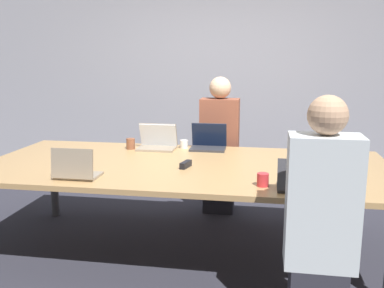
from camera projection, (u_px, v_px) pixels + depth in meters
name	position (u px, v px, depth m)	size (l,w,h in m)	color
ground_plane	(185.00, 250.00, 3.70)	(24.00, 24.00, 0.00)	#2D2D38
curtain_wall	(216.00, 76.00, 5.56)	(12.00, 0.06, 2.80)	#9999A3
conference_table	(185.00, 170.00, 3.56)	(3.36, 1.53, 0.77)	tan
laptop_near_left	(76.00, 170.00, 3.10)	(0.31, 0.23, 0.24)	gray
laptop_far_midleft	(157.00, 142.00, 4.12)	(0.37, 0.25, 0.24)	gray
cup_far_midleft	(131.00, 144.00, 4.12)	(0.08, 0.08, 0.10)	brown
laptop_far_center	(208.00, 142.00, 4.11)	(0.34, 0.24, 0.25)	#333338
person_far_center	(219.00, 147.00, 4.50)	(0.40, 0.24, 1.44)	#2D2D38
cup_far_center	(184.00, 144.00, 4.16)	(0.08, 0.08, 0.08)	white
laptop_near_right	(303.00, 182.00, 2.80)	(0.34, 0.22, 0.22)	#333338
person_near_right	(321.00, 224.00, 2.43)	(0.40, 0.24, 1.44)	#2D2D38
cup_near_right	(263.00, 180.00, 2.92)	(0.08, 0.08, 0.09)	red
stapler	(186.00, 164.00, 3.42)	(0.08, 0.16, 0.05)	black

